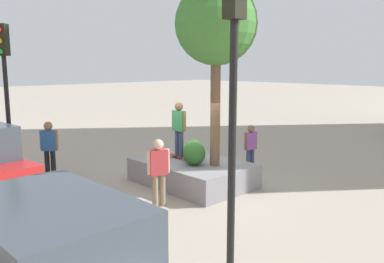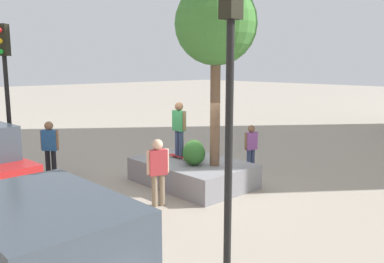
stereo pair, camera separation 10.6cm
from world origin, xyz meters
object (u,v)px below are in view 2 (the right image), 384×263
bystander_watching (158,168)px  planter_ledge (192,173)px  skateboarder (179,125)px  passerby_with_bag (251,145)px  plaza_tree (216,25)px  pedestrian_crossing (50,145)px  traffic_light_corner (6,79)px  traffic_light_median (229,74)px  skateboard (179,156)px

bystander_watching → planter_ledge: bearing=-67.1°
planter_ledge → skateboarder: (0.57, 0.01, 1.38)m
planter_ledge → skateboarder: size_ratio=2.08×
skateboarder → passerby_with_bag: 2.72m
planter_ledge → plaza_tree: bearing=-169.9°
plaza_tree → skateboarder: size_ratio=3.06×
pedestrian_crossing → traffic_light_corner: bearing=114.6°
traffic_light_median → pedestrian_crossing: size_ratio=2.84×
plaza_tree → pedestrian_crossing: plaza_tree is taller
skateboarder → pedestrian_crossing: bearing=40.6°
skateboard → plaza_tree: bearing=-173.7°
traffic_light_median → passerby_with_bag: 7.71m
skateboard → passerby_with_bag: bearing=-108.7°
planter_ledge → traffic_light_median: bearing=142.6°
traffic_light_corner → skateboarder: bearing=-121.5°
bystander_watching → pedestrian_crossing: (4.54, 0.79, 0.03)m
plaza_tree → pedestrian_crossing: 6.43m
plaza_tree → planter_ledge: bearing=10.1°
traffic_light_median → bystander_watching: (3.72, -1.54, -2.41)m
passerby_with_bag → pedestrian_crossing: bearing=52.3°
passerby_with_bag → traffic_light_median: bearing=125.8°
traffic_light_corner → traffic_light_median: (-7.62, -0.65, 0.25)m
planter_ledge → passerby_with_bag: size_ratio=2.20×
planter_ledge → traffic_light_median: (-4.53, 3.47, 3.05)m
traffic_light_corner → passerby_with_bag: (-3.35, -6.57, -2.25)m
plaza_tree → skateboard: (1.36, 0.15, -3.83)m
skateboard → traffic_light_corner: (2.52, 4.11, 2.40)m
planter_ledge → passerby_with_bag: passerby_with_bag is taller
planter_ledge → passerby_with_bag: (-0.27, -2.45, 0.55)m
skateboarder → pedestrian_crossing: (3.16, 2.71, -0.70)m
planter_ledge → pedestrian_crossing: bearing=36.1°
planter_ledge → traffic_light_corner: bearing=53.2°
skateboard → passerby_with_bag: size_ratio=0.52×
traffic_light_corner → bystander_watching: traffic_light_corner is taller
traffic_light_median → plaza_tree: bearing=-44.0°
skateboard → traffic_light_median: bearing=145.8°
traffic_light_corner → bystander_watching: 4.97m
skateboard → pedestrian_crossing: size_ratio=0.46×
skateboard → skateboarder: 0.97m
passerby_with_bag → pedestrian_crossing: pedestrian_crossing is taller
passerby_with_bag → pedestrian_crossing: (3.99, 5.17, 0.12)m
skateboard → bystander_watching: (-1.38, 1.92, 0.24)m
plaza_tree → skateboard: 4.07m
skateboard → pedestrian_crossing: (3.16, 2.71, 0.27)m
traffic_light_corner → pedestrian_crossing: size_ratio=2.61×
planter_ledge → plaza_tree: size_ratio=0.68×
passerby_with_bag → pedestrian_crossing: 6.53m
planter_ledge → passerby_with_bag: bearing=-96.2°
planter_ledge → skateboarder: skateboarder is taller
traffic_light_median → pedestrian_crossing: traffic_light_median is taller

